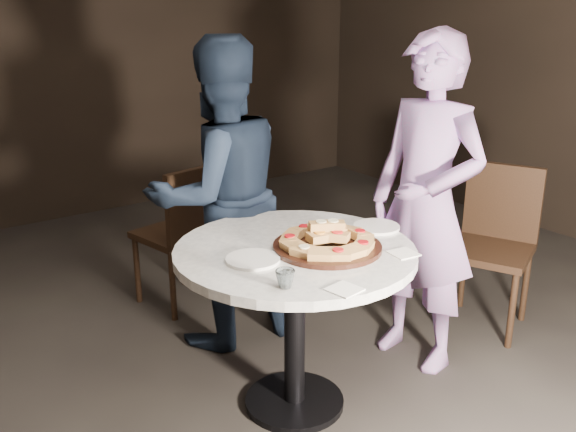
{
  "coord_description": "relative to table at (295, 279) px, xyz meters",
  "views": [
    {
      "loc": [
        -1.64,
        -1.9,
        1.78
      ],
      "look_at": [
        -0.11,
        0.19,
        0.91
      ],
      "focal_mm": 40.0,
      "sensor_mm": 36.0,
      "label": 1
    }
  ],
  "objects": [
    {
      "name": "serving_board",
      "position": [
        0.1,
        -0.09,
        0.16
      ],
      "size": [
        0.6,
        0.6,
        0.02
      ],
      "primitive_type": "cylinder",
      "rotation": [
        0.0,
        0.0,
        -0.36
      ],
      "color": "black",
      "rests_on": "table"
    },
    {
      "name": "diner_teal",
      "position": [
        0.78,
        -0.03,
        0.2
      ],
      "size": [
        0.47,
        0.65,
        1.67
      ],
      "primitive_type": "imported",
      "rotation": [
        0.0,
        0.0,
        -1.45
      ],
      "color": "#85669F",
      "rests_on": "ground"
    },
    {
      "name": "napkin_far",
      "position": [
        0.32,
        -0.32,
        0.15
      ],
      "size": [
        0.12,
        0.12,
        0.01
      ],
      "primitive_type": "cube",
      "rotation": [
        0.0,
        0.0,
        -0.14
      ],
      "color": "white",
      "rests_on": "table"
    },
    {
      "name": "water_glass",
      "position": [
        -0.27,
        -0.3,
        0.18
      ],
      "size": [
        0.09,
        0.09,
        0.07
      ],
      "primitive_type": "imported",
      "rotation": [
        0.0,
        0.0,
        0.23
      ],
      "color": "silver",
      "rests_on": "table"
    },
    {
      "name": "chair_far",
      "position": [
        0.09,
        1.2,
        -0.12
      ],
      "size": [
        0.49,
        0.5,
        0.89
      ],
      "rotation": [
        0.0,
        0.0,
        3.33
      ],
      "color": "black",
      "rests_on": "ground"
    },
    {
      "name": "plate_left",
      "position": [
        -0.23,
        -0.02,
        0.15
      ],
      "size": [
        0.27,
        0.27,
        0.01
      ],
      "primitive_type": "cylinder",
      "rotation": [
        0.0,
        0.0,
        0.25
      ],
      "color": "white",
      "rests_on": "table"
    },
    {
      "name": "chair_right",
      "position": [
        1.42,
        0.01,
        -0.11
      ],
      "size": [
        0.58,
        0.57,
        0.91
      ],
      "rotation": [
        0.0,
        0.0,
        -1.16
      ],
      "color": "black",
      "rests_on": "ground"
    },
    {
      "name": "floor",
      "position": [
        0.11,
        -0.14,
        -0.64
      ],
      "size": [
        7.0,
        7.0,
        0.0
      ],
      "primitive_type": "plane",
      "color": "black",
      "rests_on": "ground"
    },
    {
      "name": "diner_navy",
      "position": [
        0.07,
        0.75,
        0.18
      ],
      "size": [
        0.83,
        0.67,
        1.63
      ],
      "primitive_type": "imported",
      "rotation": [
        0.0,
        0.0,
        3.07
      ],
      "color": "#141F31",
      "rests_on": "ground"
    },
    {
      "name": "napkin_near",
      "position": [
        -0.11,
        -0.44,
        0.15
      ],
      "size": [
        0.13,
        0.13,
        0.01
      ],
      "primitive_type": "cube",
      "rotation": [
        0.0,
        0.0,
        0.15
      ],
      "color": "white",
      "rests_on": "table"
    },
    {
      "name": "table",
      "position": [
        0.0,
        0.0,
        0.0
      ],
      "size": [
        1.28,
        1.28,
        0.78
      ],
      "rotation": [
        0.0,
        0.0,
        0.27
      ],
      "color": "black",
      "rests_on": "ground"
    },
    {
      "name": "plate_right",
      "position": [
        0.46,
        -0.02,
        0.15
      ],
      "size": [
        0.25,
        0.25,
        0.01
      ],
      "primitive_type": "cylinder",
      "rotation": [
        0.0,
        0.0,
        0.16
      ],
      "color": "white",
      "rests_on": "table"
    },
    {
      "name": "focaccia_pile",
      "position": [
        0.11,
        -0.09,
        0.2
      ],
      "size": [
        0.42,
        0.41,
        0.11
      ],
      "rotation": [
        0.0,
        0.0,
        -0.2
      ],
      "color": "#B48045",
      "rests_on": "serving_board"
    }
  ]
}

